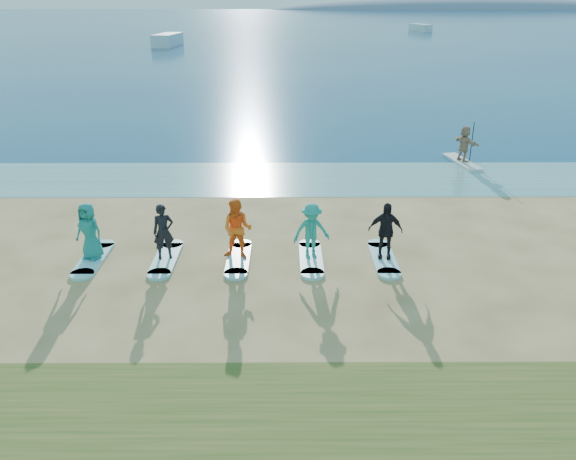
{
  "coord_description": "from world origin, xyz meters",
  "views": [
    {
      "loc": [
        0.08,
        -13.36,
        7.58
      ],
      "look_at": [
        0.16,
        2.0,
        1.1
      ],
      "focal_mm": 35.0,
      "sensor_mm": 36.0,
      "label": 1
    }
  ],
  "objects_px": {
    "student_0": "(89,231)",
    "surfboard_3": "(311,258)",
    "surfboard_1": "(166,259)",
    "student_1": "(163,232)",
    "surfboard_4": "(383,258)",
    "boat_offshore_b": "(420,31)",
    "boat_offshore_a": "(168,46)",
    "student_4": "(385,231)",
    "student_3": "(311,231)",
    "student_2": "(237,229)",
    "paddleboarder": "(464,144)",
    "surfboard_2": "(239,259)",
    "surfboard_0": "(93,259)",
    "paddleboard": "(462,162)"
  },
  "relations": [
    {
      "from": "student_1",
      "to": "student_2",
      "type": "distance_m",
      "value": 2.24
    },
    {
      "from": "boat_offshore_b",
      "to": "student_1",
      "type": "relative_size",
      "value": 3.93
    },
    {
      "from": "student_3",
      "to": "boat_offshore_a",
      "type": "bearing_deg",
      "value": 90.62
    },
    {
      "from": "student_0",
      "to": "student_1",
      "type": "height_order",
      "value": "student_0"
    },
    {
      "from": "boat_offshore_a",
      "to": "student_4",
      "type": "distance_m",
      "value": 79.67
    },
    {
      "from": "student_0",
      "to": "student_4",
      "type": "height_order",
      "value": "student_0"
    },
    {
      "from": "boat_offshore_a",
      "to": "surfboard_1",
      "type": "xyz_separation_m",
      "value": [
        14.67,
        -76.74,
        0.04
      ]
    },
    {
      "from": "boat_offshore_b",
      "to": "surfboard_0",
      "type": "relative_size",
      "value": 3.07
    },
    {
      "from": "surfboard_0",
      "to": "student_1",
      "type": "xyz_separation_m",
      "value": [
        2.24,
        0.0,
        0.91
      ]
    },
    {
      "from": "paddleboarder",
      "to": "student_1",
      "type": "bearing_deg",
      "value": 106.12
    },
    {
      "from": "paddleboarder",
      "to": "student_2",
      "type": "distance_m",
      "value": 14.67
    },
    {
      "from": "surfboard_1",
      "to": "surfboard_2",
      "type": "relative_size",
      "value": 1.0
    },
    {
      "from": "boat_offshore_a",
      "to": "surfboard_2",
      "type": "xyz_separation_m",
      "value": [
        16.91,
        -76.74,
        0.04
      ]
    },
    {
      "from": "paddleboarder",
      "to": "student_4",
      "type": "relative_size",
      "value": 0.96
    },
    {
      "from": "paddleboard",
      "to": "paddleboarder",
      "type": "relative_size",
      "value": 1.77
    },
    {
      "from": "boat_offshore_a",
      "to": "student_3",
      "type": "xyz_separation_m",
      "value": [
        19.15,
        -76.74,
        0.96
      ]
    },
    {
      "from": "surfboard_0",
      "to": "student_4",
      "type": "height_order",
      "value": "student_4"
    },
    {
      "from": "student_0",
      "to": "student_2",
      "type": "distance_m",
      "value": 4.48
    },
    {
      "from": "surfboard_0",
      "to": "student_3",
      "type": "height_order",
      "value": "student_3"
    },
    {
      "from": "surfboard_0",
      "to": "student_4",
      "type": "xyz_separation_m",
      "value": [
        8.95,
        0.0,
        0.93
      ]
    },
    {
      "from": "student_0",
      "to": "student_1",
      "type": "bearing_deg",
      "value": 19.45
    },
    {
      "from": "paddleboarder",
      "to": "boat_offshore_b",
      "type": "xyz_separation_m",
      "value": [
        21.15,
        104.17,
        -0.97
      ]
    },
    {
      "from": "surfboard_0",
      "to": "student_0",
      "type": "bearing_deg",
      "value": 0.0
    },
    {
      "from": "surfboard_0",
      "to": "student_3",
      "type": "xyz_separation_m",
      "value": [
        6.71,
        0.0,
        0.92
      ]
    },
    {
      "from": "surfboard_3",
      "to": "student_3",
      "type": "bearing_deg",
      "value": 0.0
    },
    {
      "from": "surfboard_4",
      "to": "surfboard_2",
      "type": "bearing_deg",
      "value": 180.0
    },
    {
      "from": "student_1",
      "to": "student_4",
      "type": "distance_m",
      "value": 6.71
    },
    {
      "from": "boat_offshore_a",
      "to": "surfboard_3",
      "type": "relative_size",
      "value": 3.66
    },
    {
      "from": "surfboard_4",
      "to": "student_4",
      "type": "xyz_separation_m",
      "value": [
        0.0,
        0.0,
        0.93
      ]
    },
    {
      "from": "surfboard_0",
      "to": "surfboard_3",
      "type": "relative_size",
      "value": 1.0
    },
    {
      "from": "paddleboard",
      "to": "surfboard_2",
      "type": "relative_size",
      "value": 1.36
    },
    {
      "from": "surfboard_0",
      "to": "surfboard_4",
      "type": "relative_size",
      "value": 1.0
    },
    {
      "from": "surfboard_1",
      "to": "student_1",
      "type": "height_order",
      "value": "student_1"
    },
    {
      "from": "student_1",
      "to": "surfboard_4",
      "type": "height_order",
      "value": "student_1"
    },
    {
      "from": "surfboard_0",
      "to": "surfboard_2",
      "type": "xyz_separation_m",
      "value": [
        4.48,
        0.0,
        0.0
      ]
    },
    {
      "from": "boat_offshore_a",
      "to": "surfboard_2",
      "type": "height_order",
      "value": "boat_offshore_a"
    },
    {
      "from": "student_0",
      "to": "surfboard_3",
      "type": "height_order",
      "value": "student_0"
    },
    {
      "from": "paddleboard",
      "to": "student_4",
      "type": "height_order",
      "value": "student_4"
    },
    {
      "from": "student_2",
      "to": "student_4",
      "type": "height_order",
      "value": "student_2"
    },
    {
      "from": "surfboard_1",
      "to": "student_1",
      "type": "bearing_deg",
      "value": 0.0
    },
    {
      "from": "student_1",
      "to": "student_0",
      "type": "bearing_deg",
      "value": 161.27
    },
    {
      "from": "boat_offshore_b",
      "to": "surfboard_4",
      "type": "relative_size",
      "value": 3.07
    },
    {
      "from": "boat_offshore_a",
      "to": "student_2",
      "type": "relative_size",
      "value": 4.29
    },
    {
      "from": "surfboard_4",
      "to": "student_1",
      "type": "bearing_deg",
      "value": 180.0
    },
    {
      "from": "surfboard_0",
      "to": "boat_offshore_b",
      "type": "bearing_deg",
      "value": 72.75
    },
    {
      "from": "surfboard_4",
      "to": "surfboard_0",
      "type": "bearing_deg",
      "value": 180.0
    },
    {
      "from": "student_0",
      "to": "surfboard_3",
      "type": "bearing_deg",
      "value": 19.45
    },
    {
      "from": "surfboard_0",
      "to": "student_4",
      "type": "distance_m",
      "value": 9.0
    },
    {
      "from": "boat_offshore_a",
      "to": "surfboard_4",
      "type": "height_order",
      "value": "boat_offshore_a"
    },
    {
      "from": "surfboard_1",
      "to": "surfboard_4",
      "type": "bearing_deg",
      "value": 0.0
    }
  ]
}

